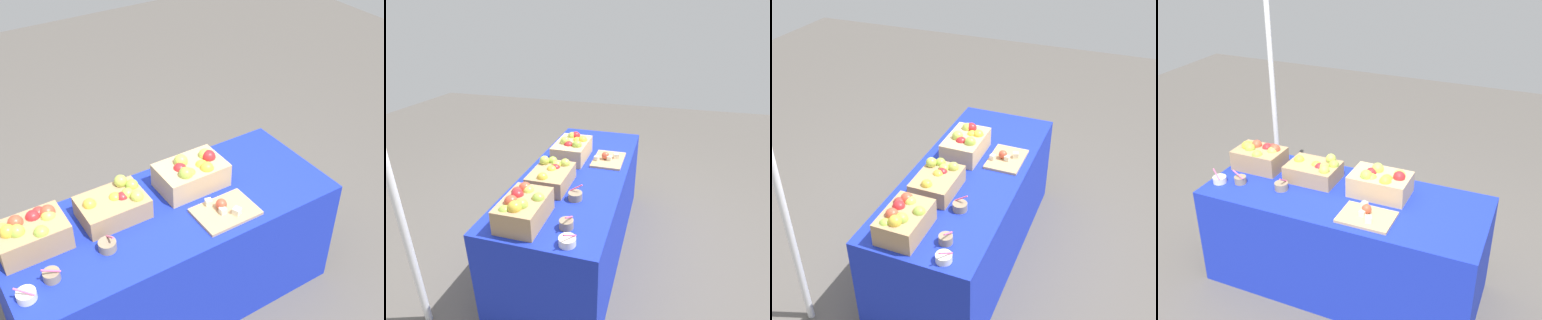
# 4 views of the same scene
# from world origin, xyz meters

# --- Properties ---
(ground_plane) EXTENTS (10.00, 10.00, 0.00)m
(ground_plane) POSITION_xyz_m (0.00, 0.00, 0.00)
(ground_plane) COLOR #56514C
(table) EXTENTS (1.90, 0.76, 0.74)m
(table) POSITION_xyz_m (0.00, 0.00, 0.37)
(table) COLOR #192DB7
(table) RESTS_ON ground_plane
(apple_crate_left) EXTENTS (0.35, 0.24, 0.19)m
(apple_crate_left) POSITION_xyz_m (-0.73, 0.12, 0.83)
(apple_crate_left) COLOR tan
(apple_crate_left) RESTS_ON table
(apple_crate_middle) EXTENTS (0.36, 0.26, 0.18)m
(apple_crate_middle) POSITION_xyz_m (-0.28, 0.11, 0.81)
(apple_crate_middle) COLOR tan
(apple_crate_middle) RESTS_ON table
(apple_crate_right) EXTENTS (0.39, 0.26, 0.20)m
(apple_crate_right) POSITION_xyz_m (0.21, 0.11, 0.83)
(apple_crate_right) COLOR tan
(apple_crate_right) RESTS_ON table
(cutting_board_front) EXTENTS (0.34, 0.24, 0.08)m
(cutting_board_front) POSITION_xyz_m (0.24, -0.20, 0.76)
(cutting_board_front) COLOR tan
(cutting_board_front) RESTS_ON table
(sample_bowl_near) EXTENTS (0.09, 0.08, 0.10)m
(sample_bowl_near) POSITION_xyz_m (-0.73, -0.14, 0.77)
(sample_bowl_near) COLOR gray
(sample_bowl_near) RESTS_ON table
(sample_bowl_mid) EXTENTS (0.10, 0.09, 0.10)m
(sample_bowl_mid) POSITION_xyz_m (-0.87, -0.19, 0.76)
(sample_bowl_mid) COLOR silver
(sample_bowl_mid) RESTS_ON table
(sample_bowl_far) EXTENTS (0.09, 0.09, 0.11)m
(sample_bowl_far) POSITION_xyz_m (-0.42, -0.11, 0.77)
(sample_bowl_far) COLOR gray
(sample_bowl_far) RESTS_ON table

